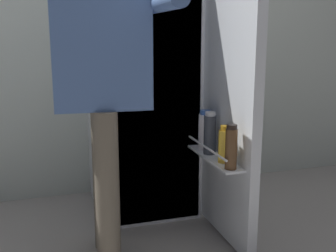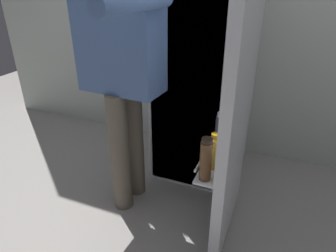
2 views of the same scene
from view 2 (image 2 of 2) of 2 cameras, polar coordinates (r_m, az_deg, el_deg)
The scene contains 3 objects.
ground_plane at distance 2.03m, azimuth 1.54°, elevation -15.46°, with size 6.99×6.99×0.00m, color gray.
refrigerator at distance 2.07m, azimuth 7.75°, elevation 11.28°, with size 0.66×1.26×1.64m.
person at distance 1.69m, azimuth -8.63°, elevation 11.78°, with size 0.54×0.78×1.56m.
Camera 2 is at (0.52, -1.41, 1.36)m, focal length 31.96 mm.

